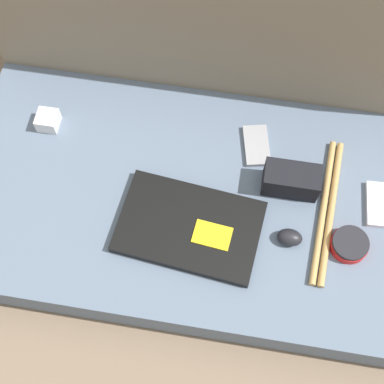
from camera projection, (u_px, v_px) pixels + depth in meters
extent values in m
plane|color=#7A6651|center=(192.00, 213.00, 1.45)|extent=(8.00, 8.00, 0.00)
cube|color=slate|center=(192.00, 205.00, 1.39)|extent=(1.18, 0.64, 0.12)
cube|color=#7F705B|center=(218.00, 27.00, 1.38)|extent=(1.18, 0.20, 0.52)
cube|color=black|center=(189.00, 227.00, 1.29)|extent=(0.36, 0.25, 0.02)
cube|color=yellow|center=(212.00, 235.00, 1.27)|extent=(0.10, 0.07, 0.00)
ellipsoid|color=black|center=(290.00, 237.00, 1.28)|extent=(0.06, 0.05, 0.04)
cylinder|color=red|center=(349.00, 245.00, 1.27)|extent=(0.09, 0.09, 0.02)
cylinder|color=#232328|center=(351.00, 243.00, 1.26)|extent=(0.09, 0.09, 0.01)
cube|color=silver|center=(380.00, 205.00, 1.32)|extent=(0.07, 0.12, 0.01)
cube|color=#99999E|center=(257.00, 146.00, 1.39)|extent=(0.09, 0.13, 0.01)
cube|color=black|center=(291.00, 180.00, 1.32)|extent=(0.14, 0.07, 0.07)
cube|color=silver|center=(48.00, 120.00, 1.41)|extent=(0.05, 0.06, 0.04)
cylinder|color=tan|center=(323.00, 210.00, 1.32)|extent=(0.04, 0.39, 0.02)
cylinder|color=tan|center=(331.00, 211.00, 1.31)|extent=(0.04, 0.39, 0.02)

